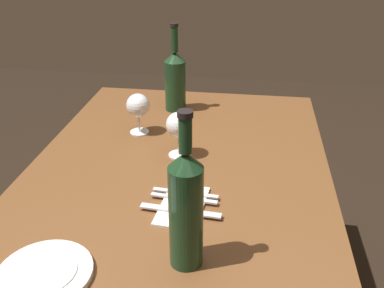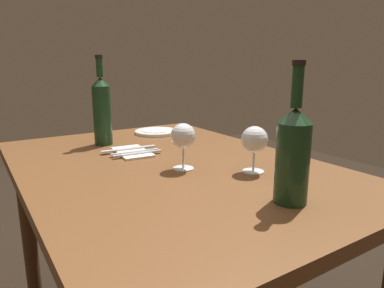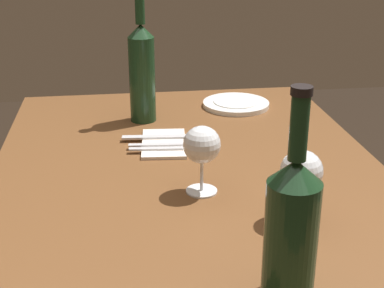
% 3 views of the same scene
% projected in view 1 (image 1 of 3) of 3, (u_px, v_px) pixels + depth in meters
% --- Properties ---
extents(dining_table, '(1.30, 0.90, 0.74)m').
position_uv_depth(dining_table, '(178.00, 194.00, 1.33)').
color(dining_table, brown).
rests_on(dining_table, ground).
extents(wine_glass_left, '(0.08, 0.08, 0.14)m').
position_uv_depth(wine_glass_left, '(138.00, 106.00, 1.47)').
color(wine_glass_left, white).
rests_on(wine_glass_left, dining_table).
extents(wine_glass_right, '(0.08, 0.08, 0.15)m').
position_uv_depth(wine_glass_right, '(178.00, 126.00, 1.32)').
color(wine_glass_right, white).
rests_on(wine_glass_right, dining_table).
extents(wine_bottle, '(0.08, 0.08, 0.33)m').
position_uv_depth(wine_bottle, '(175.00, 79.00, 1.64)').
color(wine_bottle, '#19381E').
rests_on(wine_bottle, dining_table).
extents(wine_bottle_second, '(0.07, 0.07, 0.36)m').
position_uv_depth(wine_bottle_second, '(186.00, 207.00, 0.88)').
color(wine_bottle_second, '#19381E').
rests_on(wine_bottle_second, dining_table).
extents(dinner_plate, '(0.20, 0.20, 0.02)m').
position_uv_depth(dinner_plate, '(44.00, 274.00, 0.90)').
color(dinner_plate, white).
rests_on(dinner_plate, dining_table).
extents(folded_napkin, '(0.20, 0.13, 0.01)m').
position_uv_depth(folded_napkin, '(182.00, 206.00, 1.12)').
color(folded_napkin, silver).
rests_on(folded_napkin, dining_table).
extents(fork_inner, '(0.03, 0.18, 0.00)m').
position_uv_depth(fork_inner, '(184.00, 198.00, 1.14)').
color(fork_inner, silver).
rests_on(fork_inner, folded_napkin).
extents(fork_outer, '(0.03, 0.18, 0.00)m').
position_uv_depth(fork_outer, '(185.00, 193.00, 1.16)').
color(fork_outer, silver).
rests_on(fork_outer, folded_napkin).
extents(table_knife, '(0.04, 0.21, 0.00)m').
position_uv_depth(table_knife, '(180.00, 211.00, 1.09)').
color(table_knife, silver).
rests_on(table_knife, folded_napkin).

